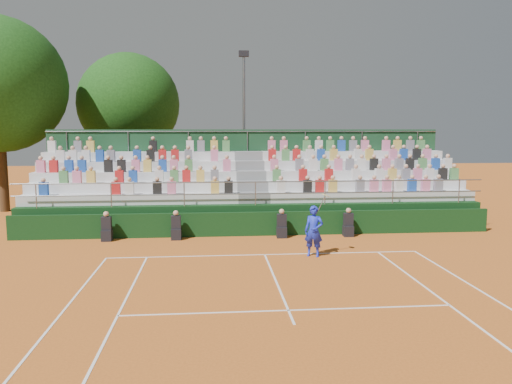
{
  "coord_description": "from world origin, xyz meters",
  "views": [
    {
      "loc": [
        -1.83,
        -17.13,
        4.42
      ],
      "look_at": [
        0.0,
        3.5,
        1.8
      ],
      "focal_mm": 35.0,
      "sensor_mm": 36.0,
      "label": 1
    }
  ],
  "objects": [
    {
      "name": "courtside_wall",
      "position": [
        0.0,
        3.2,
        0.5
      ],
      "size": [
        20.0,
        0.15,
        1.0
      ],
      "primitive_type": "cube",
      "color": "black",
      "rests_on": "ground"
    },
    {
      "name": "grandstand",
      "position": [
        0.02,
        6.44,
        1.1
      ],
      "size": [
        20.0,
        5.2,
        4.4
      ],
      "color": "black",
      "rests_on": "ground"
    },
    {
      "name": "line_officials",
      "position": [
        -1.14,
        2.75,
        0.48
      ],
      "size": [
        10.19,
        0.4,
        1.19
      ],
      "color": "black",
      "rests_on": "ground"
    },
    {
      "name": "tennis_player",
      "position": [
        1.68,
        -0.35,
        0.9
      ],
      "size": [
        0.91,
        0.65,
        2.22
      ],
      "color": "#1C2DD3",
      "rests_on": "ground"
    },
    {
      "name": "ground",
      "position": [
        0.0,
        0.0,
        0.0
      ],
      "size": [
        90.0,
        90.0,
        0.0
      ],
      "primitive_type": "plane",
      "color": "#C66321",
      "rests_on": "ground"
    },
    {
      "name": "floodlight_mast",
      "position": [
        0.12,
        12.99,
        5.19
      ],
      "size": [
        0.6,
        0.25,
        9.01
      ],
      "color": "gray",
      "rests_on": "ground"
    },
    {
      "name": "tree_east",
      "position": [
        -6.92,
        14.77,
        5.94
      ],
      "size": [
        6.24,
        6.24,
        9.08
      ],
      "color": "#342313",
      "rests_on": "ground"
    }
  ]
}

